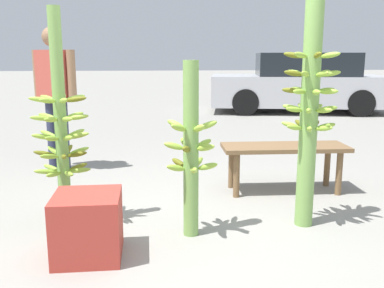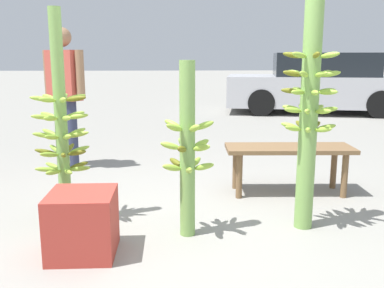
{
  "view_description": "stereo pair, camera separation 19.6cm",
  "coord_description": "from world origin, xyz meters",
  "px_view_note": "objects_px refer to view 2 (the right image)",
  "views": [
    {
      "loc": [
        -0.32,
        -2.96,
        1.31
      ],
      "look_at": [
        0.05,
        0.51,
        0.6
      ],
      "focal_mm": 40.0,
      "sensor_mm": 36.0,
      "label": 1
    },
    {
      "loc": [
        -0.12,
        -2.97,
        1.31
      ],
      "look_at": [
        0.05,
        0.51,
        0.6
      ],
      "focal_mm": 40.0,
      "sensor_mm": 36.0,
      "label": 2
    }
  ],
  "objects_px": {
    "banana_stalk_left": "(61,125)",
    "produce_crate": "(83,224)",
    "banana_stalk_center": "(187,150)",
    "banana_stalk_right": "(309,113)",
    "parked_car": "(317,84)",
    "vendor_person": "(64,85)",
    "market_bench": "(289,154)"
  },
  "relations": [
    {
      "from": "produce_crate",
      "to": "banana_stalk_center",
      "type": "bearing_deg",
      "value": 22.14
    },
    {
      "from": "vendor_person",
      "to": "banana_stalk_right",
      "type": "bearing_deg",
      "value": 171.08
    },
    {
      "from": "parked_car",
      "to": "banana_stalk_left",
      "type": "bearing_deg",
      "value": 158.15
    },
    {
      "from": "banana_stalk_left",
      "to": "produce_crate",
      "type": "height_order",
      "value": "banana_stalk_left"
    },
    {
      "from": "vendor_person",
      "to": "produce_crate",
      "type": "height_order",
      "value": "vendor_person"
    },
    {
      "from": "banana_stalk_right",
      "to": "vendor_person",
      "type": "bearing_deg",
      "value": 139.28
    },
    {
      "from": "banana_stalk_right",
      "to": "vendor_person",
      "type": "height_order",
      "value": "banana_stalk_right"
    },
    {
      "from": "vendor_person",
      "to": "market_bench",
      "type": "height_order",
      "value": "vendor_person"
    },
    {
      "from": "banana_stalk_left",
      "to": "parked_car",
      "type": "distance_m",
      "value": 8.07
    },
    {
      "from": "produce_crate",
      "to": "banana_stalk_left",
      "type": "bearing_deg",
      "value": 113.23
    },
    {
      "from": "banana_stalk_center",
      "to": "parked_car",
      "type": "xyz_separation_m",
      "value": [
        3.37,
        7.1,
        0.02
      ]
    },
    {
      "from": "banana_stalk_right",
      "to": "parked_car",
      "type": "xyz_separation_m",
      "value": [
        2.46,
        7.0,
        -0.23
      ]
    },
    {
      "from": "banana_stalk_left",
      "to": "produce_crate",
      "type": "bearing_deg",
      "value": -66.77
    },
    {
      "from": "banana_stalk_right",
      "to": "market_bench",
      "type": "height_order",
      "value": "banana_stalk_right"
    },
    {
      "from": "market_bench",
      "to": "produce_crate",
      "type": "distance_m",
      "value": 2.15
    },
    {
      "from": "banana_stalk_left",
      "to": "produce_crate",
      "type": "xyz_separation_m",
      "value": [
        0.25,
        -0.59,
        -0.58
      ]
    },
    {
      "from": "banana_stalk_center",
      "to": "banana_stalk_right",
      "type": "distance_m",
      "value": 0.95
    },
    {
      "from": "banana_stalk_center",
      "to": "market_bench",
      "type": "distance_m",
      "value": 1.43
    },
    {
      "from": "banana_stalk_left",
      "to": "vendor_person",
      "type": "bearing_deg",
      "value": 102.44
    },
    {
      "from": "banana_stalk_center",
      "to": "vendor_person",
      "type": "relative_size",
      "value": 0.79
    },
    {
      "from": "market_bench",
      "to": "vendor_person",
      "type": "bearing_deg",
      "value": 157.35
    },
    {
      "from": "parked_car",
      "to": "market_bench",
      "type": "bearing_deg",
      "value": 169.76
    },
    {
      "from": "market_bench",
      "to": "banana_stalk_left",
      "type": "bearing_deg",
      "value": -159.6
    },
    {
      "from": "banana_stalk_center",
      "to": "banana_stalk_right",
      "type": "xyz_separation_m",
      "value": [
        0.91,
        0.1,
        0.25
      ]
    },
    {
      "from": "banana_stalk_left",
      "to": "vendor_person",
      "type": "height_order",
      "value": "banana_stalk_left"
    },
    {
      "from": "banana_stalk_right",
      "to": "market_bench",
      "type": "xyz_separation_m",
      "value": [
        0.11,
        0.86,
        -0.51
      ]
    },
    {
      "from": "banana_stalk_left",
      "to": "market_bench",
      "type": "height_order",
      "value": "banana_stalk_left"
    },
    {
      "from": "banana_stalk_center",
      "to": "banana_stalk_right",
      "type": "height_order",
      "value": "banana_stalk_right"
    },
    {
      "from": "banana_stalk_center",
      "to": "banana_stalk_right",
      "type": "relative_size",
      "value": 0.75
    },
    {
      "from": "banana_stalk_center",
      "to": "produce_crate",
      "type": "relative_size",
      "value": 2.99
    },
    {
      "from": "parked_car",
      "to": "produce_crate",
      "type": "xyz_separation_m",
      "value": [
        -4.09,
        -7.4,
        -0.46
      ]
    },
    {
      "from": "parked_car",
      "to": "vendor_person",
      "type": "bearing_deg",
      "value": 147.57
    }
  ]
}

